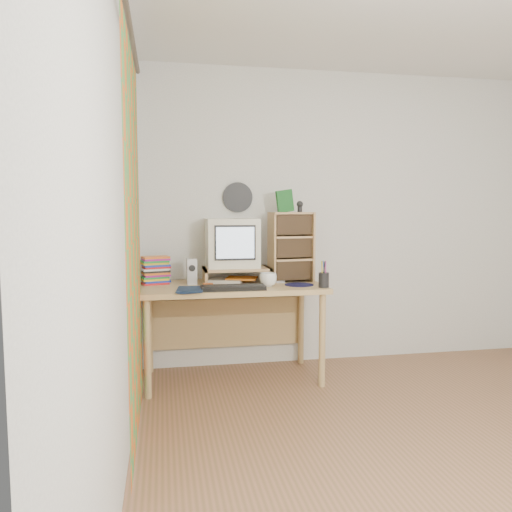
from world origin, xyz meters
name	(u,v)px	position (x,y,z in m)	size (l,w,h in m)	color
floor	(450,450)	(0.00, 0.00, 0.00)	(3.50, 3.50, 0.00)	#946246
back_wall	(342,219)	(0.00, 1.75, 1.25)	(3.50, 3.50, 0.00)	white
left_wall	(119,227)	(-1.75, 0.00, 1.25)	(3.50, 3.50, 0.00)	white
curtain	(134,242)	(-1.71, 0.48, 1.15)	(2.20, 2.20, 0.00)	orange
wall_disc	(238,197)	(-0.93, 1.73, 1.43)	(0.25, 0.25, 0.02)	black
desk	(231,300)	(-1.03, 1.44, 0.62)	(1.40, 0.70, 0.75)	tan
monitor_riser	(236,271)	(-0.98, 1.48, 0.84)	(0.52, 0.30, 0.12)	tan
crt_monitor	(232,243)	(-1.00, 1.53, 1.06)	(0.41, 0.41, 0.39)	silver
speaker_left	(192,271)	(-1.33, 1.46, 0.85)	(0.08, 0.08, 0.20)	#B3B2B8
speaker_right	(280,271)	(-0.64, 1.44, 0.84)	(0.07, 0.07, 0.19)	#B3B2B8
keyboard	(233,288)	(-1.05, 1.13, 0.77)	(0.47, 0.16, 0.03)	black
dvd_stack	(155,266)	(-1.61, 1.52, 0.89)	(0.20, 0.14, 0.28)	brown
cd_rack	(291,247)	(-0.54, 1.46, 1.03)	(0.34, 0.18, 0.56)	tan
mug	(268,280)	(-0.77, 1.25, 0.80)	(0.13, 0.13, 0.10)	white
diary	(177,288)	(-1.46, 1.14, 0.77)	(0.23, 0.17, 0.05)	#0F1E39
mousepad	(299,285)	(-0.52, 1.26, 0.75)	(0.22, 0.22, 0.00)	black
pen_cup	(324,277)	(-0.38, 1.12, 0.83)	(0.08, 0.08, 0.16)	black
papers	(232,280)	(-1.02, 1.49, 0.77)	(0.27, 0.20, 0.04)	beige
red_box	(208,286)	(-1.23, 1.24, 0.77)	(0.07, 0.05, 0.04)	#B84313
game_box	(285,201)	(-0.59, 1.46, 1.40)	(0.14, 0.03, 0.17)	#1A5C23
webcam	(300,207)	(-0.47, 1.45, 1.35)	(0.05, 0.05, 0.09)	black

